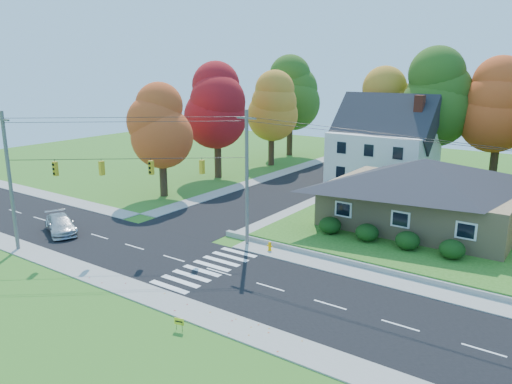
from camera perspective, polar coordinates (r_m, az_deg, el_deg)
ground at (r=32.76m, az=-4.29°, el=-9.11°), size 120.00×120.00×0.00m
road_main at (r=32.76m, az=-4.29°, el=-9.09°), size 90.00×8.00×0.02m
road_cross at (r=57.67m, az=5.94°, el=1.17°), size 8.00×44.00×0.02m
sidewalk_north at (r=36.46m, az=0.72°, el=-6.52°), size 90.00×2.00×0.08m
sidewalk_south at (r=29.42m, az=-10.59°, el=-12.07°), size 90.00×2.00×0.08m
lawn at (r=46.38m, az=25.98°, el=-3.16°), size 30.00×30.00×0.50m
ranch_house at (r=41.88m, az=18.54°, el=0.09°), size 14.60×10.60×5.40m
colonial_house at (r=55.28m, az=14.40°, el=5.06°), size 10.40×8.40×9.60m
hedge_row at (r=36.93m, az=14.72°, el=-4.92°), size 10.70×1.70×1.27m
traffic_infrastructure at (r=32.20m, az=-3.14°, el=0.17°), size 38.10×10.66×10.00m
tree_lot_0 at (r=61.15m, az=14.85°, el=9.40°), size 6.72×6.72×12.51m
tree_lot_1 at (r=58.29m, az=20.19°, el=10.08°), size 7.84×7.84×14.60m
tree_lot_2 at (r=58.04m, az=26.17°, el=8.85°), size 7.28×7.28×13.56m
tree_west_0 at (r=50.81m, az=-10.81°, el=7.42°), size 6.16×6.16×11.47m
tree_west_1 at (r=58.69m, az=-4.48°, el=9.79°), size 7.28×7.28×13.56m
tree_west_2 at (r=66.19m, az=1.79°, el=9.75°), size 6.72×6.72×12.51m
tree_west_3 at (r=73.93m, az=3.95°, el=11.21°), size 7.84×7.84×14.60m
silver_sedan at (r=42.68m, az=-21.44°, el=-3.47°), size 5.12×3.74×1.38m
white_car at (r=60.88m, az=9.28°, el=2.48°), size 1.74×4.58×1.49m
fire_hydrant at (r=36.01m, az=1.58°, el=-6.28°), size 0.41×0.32×0.72m
yard_sign at (r=26.12m, az=-8.79°, el=-14.45°), size 0.54×0.17×0.69m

